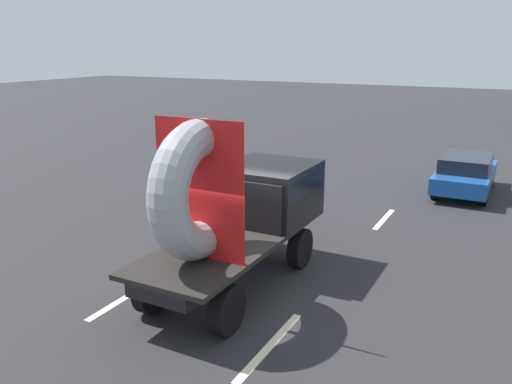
# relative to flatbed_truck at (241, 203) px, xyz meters

# --- Properties ---
(ground_plane) EXTENTS (120.00, 120.00, 0.00)m
(ground_plane) POSITION_rel_flatbed_truck_xyz_m (0.02, -0.45, -1.82)
(ground_plane) COLOR #28282B
(flatbed_truck) EXTENTS (2.02, 5.42, 3.82)m
(flatbed_truck) POSITION_rel_flatbed_truck_xyz_m (0.00, 0.00, 0.00)
(flatbed_truck) COLOR black
(flatbed_truck) RESTS_ON ground_plane
(distant_sedan) EXTENTS (1.78, 4.16, 1.36)m
(distant_sedan) POSITION_rel_flatbed_truck_xyz_m (3.48, 9.96, -1.09)
(distant_sedan) COLOR black
(distant_sedan) RESTS_ON ground_plane
(lane_dash_left_near) EXTENTS (0.16, 2.01, 0.01)m
(lane_dash_left_near) POSITION_rel_flatbed_truck_xyz_m (-1.74, -1.95, -1.81)
(lane_dash_left_near) COLOR beige
(lane_dash_left_near) RESTS_ON ground_plane
(lane_dash_left_far) EXTENTS (0.16, 2.16, 0.01)m
(lane_dash_left_far) POSITION_rel_flatbed_truck_xyz_m (-1.74, 5.29, -1.81)
(lane_dash_left_far) COLOR beige
(lane_dash_left_far) RESTS_ON ground_plane
(lane_dash_right_near) EXTENTS (0.16, 2.45, 0.01)m
(lane_dash_right_near) POSITION_rel_flatbed_truck_xyz_m (1.74, -2.08, -1.81)
(lane_dash_right_near) COLOR beige
(lane_dash_right_near) RESTS_ON ground_plane
(lane_dash_right_far) EXTENTS (0.16, 2.10, 0.01)m
(lane_dash_right_far) POSITION_rel_flatbed_truck_xyz_m (1.74, 5.71, -1.81)
(lane_dash_right_far) COLOR beige
(lane_dash_right_far) RESTS_ON ground_plane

